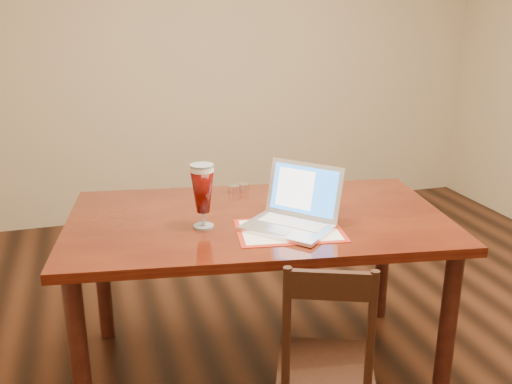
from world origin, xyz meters
name	(u,v)px	position (x,y,z in m)	size (l,w,h in m)	color
ground	(353,369)	(0.00, 0.00, 0.00)	(5.00, 5.00, 0.00)	black
room_shell	(376,2)	(0.00, 0.00, 1.76)	(4.51, 5.01, 2.71)	tan
dining_table	(258,235)	(-0.46, 0.15, 0.73)	(1.87, 1.23, 1.11)	#511A0A
dining_chair	(325,365)	(-0.37, -0.47, 0.41)	(0.48, 0.47, 0.88)	black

